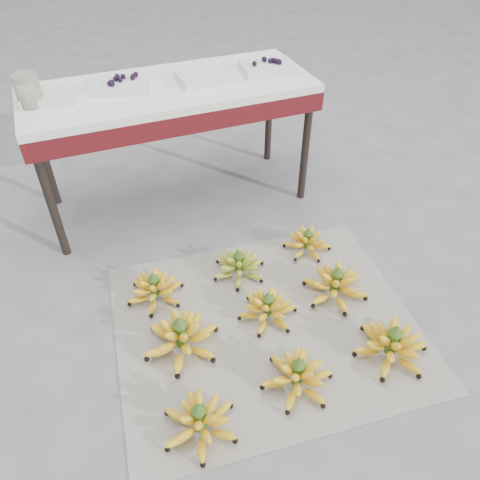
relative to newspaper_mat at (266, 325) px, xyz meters
name	(u,v)px	position (x,y,z in m)	size (l,w,h in m)	color
ground	(272,324)	(0.03, 0.00, 0.00)	(60.00, 60.00, 0.00)	#5E5E60
newspaper_mat	(266,325)	(0.00, 0.00, 0.00)	(1.25, 1.05, 0.01)	white
bunch_front_left	(200,421)	(-0.41, -0.34, 0.06)	(0.31, 0.31, 0.16)	yellow
bunch_front_center	(297,376)	(-0.01, -0.31, 0.06)	(0.34, 0.34, 0.16)	yellow
bunch_front_right	(391,345)	(0.39, -0.32, 0.06)	(0.38, 0.38, 0.18)	yellow
bunch_mid_left	(181,337)	(-0.36, 0.02, 0.07)	(0.32, 0.32, 0.19)	yellow
bunch_mid_center	(268,309)	(0.02, 0.04, 0.06)	(0.33, 0.33, 0.15)	yellow
bunch_mid_right	(335,285)	(0.36, 0.05, 0.06)	(0.33, 0.33, 0.17)	yellow
bunch_back_left	(155,289)	(-0.40, 0.33, 0.06)	(0.32, 0.32, 0.15)	yellow
bunch_back_center	(239,266)	(0.01, 0.33, 0.06)	(0.30, 0.30, 0.15)	olive
bunch_back_right	(307,242)	(0.39, 0.36, 0.05)	(0.27, 0.27, 0.14)	yellow
vendor_table	(170,100)	(-0.08, 1.03, 0.60)	(1.41, 0.56, 0.68)	black
tray_far_left	(50,96)	(-0.62, 1.06, 0.69)	(0.27, 0.22, 0.04)	silver
tray_left	(122,85)	(-0.29, 1.06, 0.70)	(0.29, 0.24, 0.06)	silver
tray_right	(205,77)	(0.10, 1.01, 0.70)	(0.27, 0.20, 0.04)	silver
tray_far_right	(268,68)	(0.44, 1.00, 0.70)	(0.29, 0.22, 0.07)	silver
glass_jar	(28,90)	(-0.70, 1.03, 0.74)	(0.11, 0.11, 0.14)	beige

